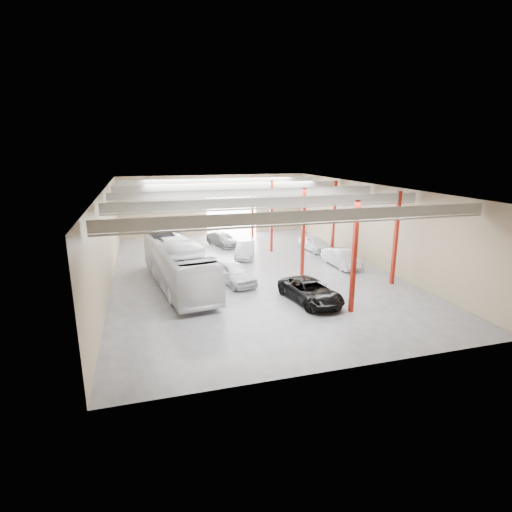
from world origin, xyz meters
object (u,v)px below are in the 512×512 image
coach_bus (178,264)px  car_row_c (223,239)px  black_sedan (310,291)px  car_right_near (341,258)px  car_right_far (315,243)px  car_row_b (245,250)px  car_row_a (234,273)px

coach_bus → car_row_c: size_ratio=2.63×
black_sedan → car_row_c: bearing=88.9°
car_right_near → car_right_far: bearing=87.2°
car_row_c → black_sedan: bearing=-101.4°
car_row_b → car_row_c: size_ratio=0.96×
coach_bus → car_right_near: bearing=-2.6°
black_sedan → car_right_far: size_ratio=1.22×
car_right_near → car_right_far: car_right_near is taller
car_row_a → car_row_b: 7.54m
black_sedan → car_right_near: size_ratio=1.16×
car_right_near → black_sedan: bearing=-132.6°
black_sedan → coach_bus: bearing=136.2°
car_right_near → car_right_far: 5.83m
black_sedan → car_row_c: black_sedan is taller
coach_bus → car_row_c: (5.72, 11.80, -1.05)m
coach_bus → car_row_c: 13.16m
coach_bus → car_row_b: (6.80, 6.60, -0.99)m
black_sedan → car_row_b: bearing=87.2°
car_row_a → car_row_c: size_ratio=1.01×
coach_bus → car_right_near: 14.19m
car_row_b → black_sedan: bearing=-64.4°
coach_bus → car_right_far: (14.18, 7.16, -0.98)m
car_row_a → car_row_c: (1.61, 12.24, -0.13)m
car_row_b → car_right_near: size_ratio=0.97×
car_row_a → car_row_b: car_row_a is taller
car_row_a → car_row_b: bearing=55.0°
car_row_b → car_right_near: 9.00m
car_row_a → car_right_near: size_ratio=1.03×
black_sedan → car_right_far: bearing=55.7°
coach_bus → car_row_a: (4.11, -0.44, -0.92)m
car_row_a → black_sedan: bearing=-66.3°
coach_bus → car_row_a: coach_bus is taller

